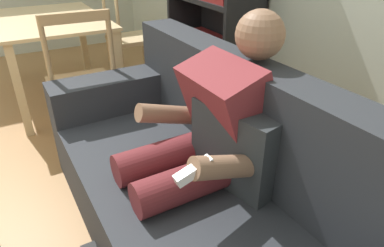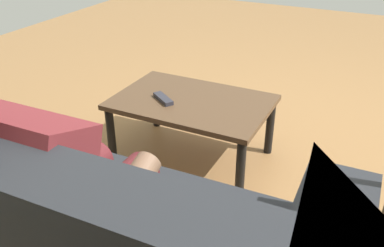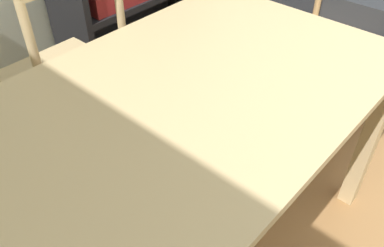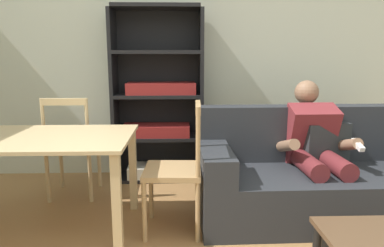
# 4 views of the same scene
# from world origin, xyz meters

# --- Properties ---
(dining_table) EXTENTS (1.31, 0.86, 0.74)m
(dining_table) POSITION_xyz_m (-1.35, 1.24, 0.63)
(dining_table) COLOR #D1B27F
(dining_table) RESTS_ON ground_plane
(dining_chair_near_wall) EXTENTS (0.43, 0.43, 0.96)m
(dining_chair_near_wall) POSITION_xyz_m (-1.35, 1.93, 0.47)
(dining_chair_near_wall) COLOR #D1B27F
(dining_chair_near_wall) RESTS_ON ground_plane
(dining_chair_facing_couch) EXTENTS (0.44, 0.44, 0.98)m
(dining_chair_facing_couch) POSITION_xyz_m (-0.36, 1.23, 0.48)
(dining_chair_facing_couch) COLOR tan
(dining_chair_facing_couch) RESTS_ON ground_plane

